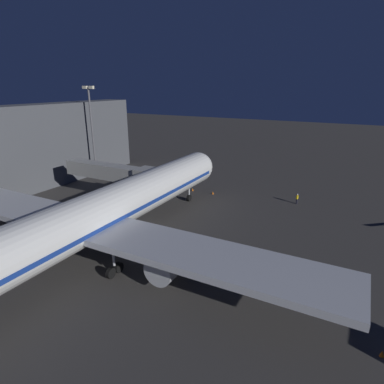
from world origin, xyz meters
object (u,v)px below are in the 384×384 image
(airliner_at_gate, at_px, (92,218))
(traffic_cone_nose_starboard, at_px, (193,189))
(ground_crew_by_belt_loader, at_px, (297,198))
(jet_bridge, at_px, (117,173))
(traffic_cone_nose_port, at_px, (213,193))
(apron_floodlight_mast, at_px, (92,127))
(traffic_cone_wingtip_svc_side, at_px, (382,354))

(airliner_at_gate, distance_m, traffic_cone_nose_starboard, 29.32)
(airliner_at_gate, height_order, ground_crew_by_belt_loader, airliner_at_gate)
(airliner_at_gate, distance_m, jet_bridge, 19.45)
(traffic_cone_nose_port, bearing_deg, apron_floodlight_mast, 4.34)
(airliner_at_gate, bearing_deg, traffic_cone_nose_port, -94.37)
(ground_crew_by_belt_loader, bearing_deg, traffic_cone_wingtip_svc_side, 111.64)
(apron_floodlight_mast, distance_m, traffic_cone_wingtip_svc_side, 62.71)
(jet_bridge, height_order, traffic_cone_wingtip_svc_side, jet_bridge)
(airliner_at_gate, xyz_separation_m, traffic_cone_wingtip_svc_side, (-29.91, 0.52, -5.11))
(traffic_cone_nose_starboard, bearing_deg, traffic_cone_wingtip_svc_side, 137.61)
(jet_bridge, bearing_deg, airliner_at_gate, 122.13)
(jet_bridge, bearing_deg, traffic_cone_nose_port, -135.52)
(apron_floodlight_mast, bearing_deg, jet_bridge, 146.02)
(apron_floodlight_mast, relative_size, ground_crew_by_belt_loader, 10.56)
(ground_crew_by_belt_loader, xyz_separation_m, traffic_cone_nose_port, (15.24, 2.13, -0.76))
(jet_bridge, height_order, traffic_cone_nose_starboard, jet_bridge)
(ground_crew_by_belt_loader, distance_m, traffic_cone_nose_port, 15.40)
(apron_floodlight_mast, xyz_separation_m, traffic_cone_nose_starboard, (-23.30, -2.10, -11.06))
(airliner_at_gate, distance_m, apron_floodlight_mast, 37.39)
(airliner_at_gate, bearing_deg, apron_floodlight_mast, -46.30)
(jet_bridge, distance_m, apron_floodlight_mast, 19.18)
(apron_floodlight_mast, relative_size, traffic_cone_wingtip_svc_side, 35.90)
(jet_bridge, bearing_deg, apron_floodlight_mast, -33.98)
(airliner_at_gate, xyz_separation_m, ground_crew_by_belt_loader, (-17.44, -30.92, -4.35))
(airliner_at_gate, relative_size, jet_bridge, 3.14)
(apron_floodlight_mast, height_order, traffic_cone_wingtip_svc_side, apron_floodlight_mast)
(airliner_at_gate, distance_m, traffic_cone_nose_port, 29.32)
(ground_crew_by_belt_loader, bearing_deg, traffic_cone_nose_starboard, 6.20)
(apron_floodlight_mast, xyz_separation_m, ground_crew_by_belt_loader, (-42.94, -4.23, -10.31))
(traffic_cone_wingtip_svc_side, bearing_deg, traffic_cone_nose_starboard, -42.39)
(airliner_at_gate, height_order, traffic_cone_wingtip_svc_side, airliner_at_gate)
(traffic_cone_nose_port, distance_m, traffic_cone_wingtip_svc_side, 40.33)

